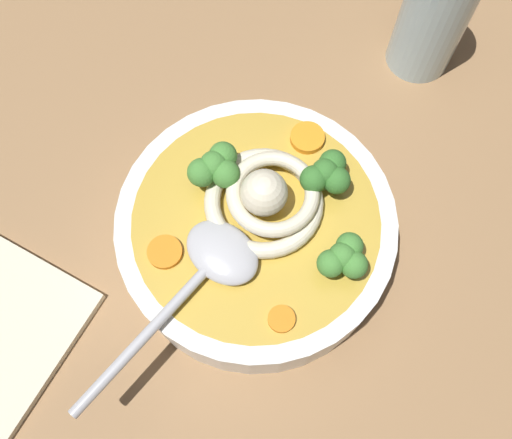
% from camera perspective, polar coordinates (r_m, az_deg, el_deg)
% --- Properties ---
extents(table_slab, '(1.21, 1.21, 0.03)m').
position_cam_1_polar(table_slab, '(0.50, -3.83, -2.60)').
color(table_slab, '#936D47').
rests_on(table_slab, ground).
extents(soup_bowl, '(0.22, 0.22, 0.06)m').
position_cam_1_polar(soup_bowl, '(0.45, 0.00, -1.29)').
color(soup_bowl, white).
rests_on(soup_bowl, table_slab).
extents(noodle_pile, '(0.10, 0.10, 0.04)m').
position_cam_1_polar(noodle_pile, '(0.42, 1.07, 2.29)').
color(noodle_pile, beige).
rests_on(noodle_pile, soup_bowl).
extents(soup_spoon, '(0.17, 0.06, 0.02)m').
position_cam_1_polar(soup_spoon, '(0.41, -4.82, -4.80)').
color(soup_spoon, '#B7B7BC').
rests_on(soup_spoon, soup_bowl).
extents(broccoli_floret_left, '(0.04, 0.03, 0.03)m').
position_cam_1_polar(broccoli_floret_left, '(0.40, 9.10, -3.92)').
color(broccoli_floret_left, '#7A9E60').
rests_on(broccoli_floret_left, soup_bowl).
extents(broccoli_floret_right, '(0.04, 0.04, 0.03)m').
position_cam_1_polar(broccoli_floret_right, '(0.42, -4.16, 5.44)').
color(broccoli_floret_right, '#7A9E60').
rests_on(broccoli_floret_right, soup_bowl).
extents(broccoli_floret_far, '(0.04, 0.04, 0.03)m').
position_cam_1_polar(broccoli_floret_far, '(0.42, 7.35, 4.71)').
color(broccoli_floret_far, '#7A9E60').
rests_on(broccoli_floret_far, soup_bowl).
extents(carrot_slice_center, '(0.03, 0.03, 0.01)m').
position_cam_1_polar(carrot_slice_center, '(0.46, 5.33, 8.43)').
color(carrot_slice_center, orange).
rests_on(carrot_slice_center, soup_bowl).
extents(carrot_slice_extra_a, '(0.03, 0.03, 0.00)m').
position_cam_1_polar(carrot_slice_extra_a, '(0.42, -9.43, -3.34)').
color(carrot_slice_extra_a, orange).
rests_on(carrot_slice_extra_a, soup_bowl).
extents(carrot_slice_near_spoon, '(0.02, 0.02, 0.00)m').
position_cam_1_polar(carrot_slice_near_spoon, '(0.40, 2.66, -10.25)').
color(carrot_slice_near_spoon, orange).
rests_on(carrot_slice_near_spoon, soup_bowl).
extents(drinking_glass, '(0.06, 0.06, 0.12)m').
position_cam_1_polar(drinking_glass, '(0.56, 17.90, 19.33)').
color(drinking_glass, silver).
rests_on(drinking_glass, table_slab).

